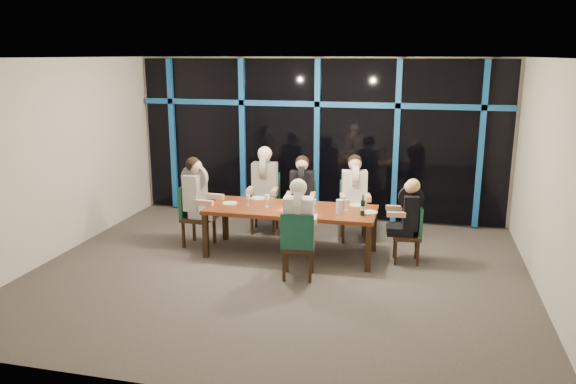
% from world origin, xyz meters
% --- Properties ---
extents(room, '(7.04, 7.00, 3.02)m').
position_xyz_m(room, '(0.00, 0.00, 2.02)').
color(room, '#554F4B').
rests_on(room, ground).
extents(window_wall, '(6.86, 0.43, 2.94)m').
position_xyz_m(window_wall, '(0.01, 2.93, 1.55)').
color(window_wall, black).
rests_on(window_wall, ground).
extents(dining_table, '(2.60, 1.00, 0.75)m').
position_xyz_m(dining_table, '(0.00, 0.80, 0.68)').
color(dining_table, brown).
rests_on(dining_table, ground).
extents(chair_far_left, '(0.52, 0.52, 1.03)m').
position_xyz_m(chair_far_left, '(-0.72, 1.89, 0.57)').
color(chair_far_left, '#301C10').
rests_on(chair_far_left, ground).
extents(chair_far_mid, '(0.50, 0.50, 0.96)m').
position_xyz_m(chair_far_mid, '(-0.02, 1.72, 0.54)').
color(chair_far_mid, '#301C10').
rests_on(chair_far_mid, ground).
extents(chair_far_right, '(0.54, 0.54, 0.99)m').
position_xyz_m(chair_far_right, '(0.84, 1.81, 0.55)').
color(chair_far_right, '#301C10').
rests_on(chair_far_right, ground).
extents(chair_end_left, '(0.49, 0.49, 1.00)m').
position_xyz_m(chair_end_left, '(-1.65, 0.86, 0.56)').
color(chair_end_left, '#301C10').
rests_on(chair_end_left, ground).
extents(chair_end_right, '(0.45, 0.45, 0.87)m').
position_xyz_m(chair_end_right, '(1.83, 0.89, 0.49)').
color(chair_end_right, '#301C10').
rests_on(chair_end_right, ground).
extents(chair_near_mid, '(0.50, 0.50, 0.97)m').
position_xyz_m(chair_near_mid, '(0.33, -0.17, 0.54)').
color(chair_near_mid, '#301C10').
rests_on(chair_near_mid, ground).
extents(diner_far_left, '(0.54, 0.66, 1.00)m').
position_xyz_m(diner_far_left, '(-0.71, 1.80, 0.98)').
color(diner_far_left, black).
rests_on(diner_far_left, ground).
extents(diner_far_mid, '(0.51, 0.63, 0.94)m').
position_xyz_m(diner_far_mid, '(-0.01, 1.64, 0.92)').
color(diner_far_mid, black).
rests_on(diner_far_mid, ground).
extents(diner_far_right, '(0.54, 0.66, 0.96)m').
position_xyz_m(diner_far_right, '(0.86, 1.73, 0.94)').
color(diner_far_right, silver).
rests_on(diner_far_right, ground).
extents(diner_end_left, '(0.64, 0.51, 0.97)m').
position_xyz_m(diner_end_left, '(-1.56, 0.85, 0.95)').
color(diner_end_left, black).
rests_on(diner_end_left, ground).
extents(diner_end_right, '(0.57, 0.46, 0.85)m').
position_xyz_m(diner_end_right, '(1.76, 0.88, 0.84)').
color(diner_end_right, black).
rests_on(diner_end_right, ground).
extents(diner_near_mid, '(0.51, 0.63, 0.95)m').
position_xyz_m(diner_near_mid, '(0.32, -0.08, 0.93)').
color(diner_near_mid, silver).
rests_on(diner_near_mid, ground).
extents(plate_far_left, '(0.24, 0.24, 0.01)m').
position_xyz_m(plate_far_left, '(-0.66, 1.24, 0.76)').
color(plate_far_left, white).
rests_on(plate_far_left, dining_table).
extents(plate_far_mid, '(0.24, 0.24, 0.01)m').
position_xyz_m(plate_far_mid, '(0.06, 1.08, 0.76)').
color(plate_far_mid, white).
rests_on(plate_far_mid, dining_table).
extents(plate_far_right, '(0.24, 0.24, 0.01)m').
position_xyz_m(plate_far_right, '(0.97, 1.17, 0.76)').
color(plate_far_right, white).
rests_on(plate_far_right, dining_table).
extents(plate_end_left, '(0.24, 0.24, 0.01)m').
position_xyz_m(plate_end_left, '(-1.00, 0.82, 0.76)').
color(plate_end_left, white).
rests_on(plate_end_left, dining_table).
extents(plate_end_right, '(0.24, 0.24, 0.01)m').
position_xyz_m(plate_end_right, '(1.20, 0.82, 0.76)').
color(plate_end_right, white).
rests_on(plate_end_right, dining_table).
extents(plate_near_mid, '(0.24, 0.24, 0.01)m').
position_xyz_m(plate_near_mid, '(0.25, 0.48, 0.76)').
color(plate_near_mid, white).
rests_on(plate_near_mid, dining_table).
extents(wine_bottle, '(0.07, 0.07, 0.31)m').
position_xyz_m(wine_bottle, '(1.11, 0.65, 0.87)').
color(wine_bottle, black).
rests_on(wine_bottle, dining_table).
extents(water_pitcher, '(0.13, 0.11, 0.21)m').
position_xyz_m(water_pitcher, '(0.77, 0.69, 0.85)').
color(water_pitcher, silver).
rests_on(water_pitcher, dining_table).
extents(tea_light, '(0.05, 0.05, 0.03)m').
position_xyz_m(tea_light, '(-0.05, 0.67, 0.76)').
color(tea_light, '#F1A148').
rests_on(tea_light, dining_table).
extents(wine_glass_a, '(0.07, 0.07, 0.19)m').
position_xyz_m(wine_glass_a, '(-0.38, 0.78, 0.89)').
color(wine_glass_a, silver).
rests_on(wine_glass_a, dining_table).
extents(wine_glass_b, '(0.06, 0.06, 0.17)m').
position_xyz_m(wine_glass_b, '(0.15, 0.90, 0.87)').
color(wine_glass_b, silver).
rests_on(wine_glass_b, dining_table).
extents(wine_glass_c, '(0.07, 0.07, 0.17)m').
position_xyz_m(wine_glass_c, '(0.37, 0.76, 0.88)').
color(wine_glass_c, silver).
rests_on(wine_glass_c, dining_table).
extents(wine_glass_d, '(0.06, 0.06, 0.16)m').
position_xyz_m(wine_glass_d, '(-0.69, 0.80, 0.87)').
color(wine_glass_d, silver).
rests_on(wine_glass_d, dining_table).
extents(wine_glass_e, '(0.06, 0.06, 0.17)m').
position_xyz_m(wine_glass_e, '(0.85, 0.88, 0.87)').
color(wine_glass_e, silver).
rests_on(wine_glass_e, dining_table).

